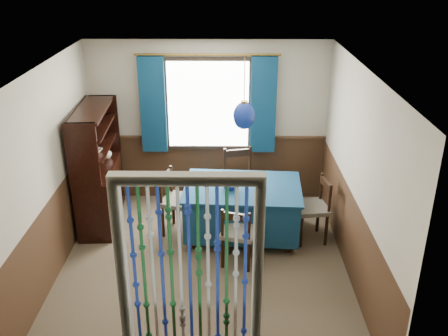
{
  "coord_description": "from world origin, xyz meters",
  "views": [
    {
      "loc": [
        0.3,
        -5.24,
        3.68
      ],
      "look_at": [
        0.25,
        0.55,
        1.13
      ],
      "focal_mm": 40.0,
      "sensor_mm": 36.0,
      "label": 1
    }
  ],
  "objects_px": {
    "vase_sideboard": "(106,152)",
    "chair_near": "(238,234)",
    "chair_far": "(240,179)",
    "sideboard": "(99,183)",
    "vase_table": "(229,182)",
    "chair_left": "(177,201)",
    "bowl_shelf": "(94,151)",
    "chair_right": "(313,208)",
    "pendant_lamp": "(244,115)",
    "dining_table": "(242,207)"
  },
  "relations": [
    {
      "from": "vase_table",
      "to": "vase_sideboard",
      "type": "bearing_deg",
      "value": 156.67
    },
    {
      "from": "chair_far",
      "to": "sideboard",
      "type": "relative_size",
      "value": 0.56
    },
    {
      "from": "chair_far",
      "to": "chair_right",
      "type": "relative_size",
      "value": 1.06
    },
    {
      "from": "pendant_lamp",
      "to": "bowl_shelf",
      "type": "relative_size",
      "value": 4.07
    },
    {
      "from": "vase_table",
      "to": "pendant_lamp",
      "type": "bearing_deg",
      "value": 20.64
    },
    {
      "from": "chair_near",
      "to": "chair_left",
      "type": "height_order",
      "value": "chair_left"
    },
    {
      "from": "chair_right",
      "to": "sideboard",
      "type": "relative_size",
      "value": 0.52
    },
    {
      "from": "chair_right",
      "to": "sideboard",
      "type": "distance_m",
      "value": 3.05
    },
    {
      "from": "chair_left",
      "to": "chair_far",
      "type": "bearing_deg",
      "value": 143.37
    },
    {
      "from": "dining_table",
      "to": "vase_table",
      "type": "xyz_separation_m",
      "value": [
        -0.18,
        -0.07,
        0.41
      ]
    },
    {
      "from": "chair_left",
      "to": "vase_sideboard",
      "type": "relative_size",
      "value": 4.62
    },
    {
      "from": "vase_table",
      "to": "chair_far",
      "type": "bearing_deg",
      "value": 78.85
    },
    {
      "from": "sideboard",
      "to": "bowl_shelf",
      "type": "xyz_separation_m",
      "value": [
        0.06,
        -0.27,
        0.61
      ]
    },
    {
      "from": "chair_near",
      "to": "sideboard",
      "type": "distance_m",
      "value": 2.27
    },
    {
      "from": "pendant_lamp",
      "to": "chair_right",
      "type": "bearing_deg",
      "value": -5.36
    },
    {
      "from": "pendant_lamp",
      "to": "chair_far",
      "type": "bearing_deg",
      "value": 91.47
    },
    {
      "from": "sideboard",
      "to": "chair_near",
      "type": "bearing_deg",
      "value": -32.27
    },
    {
      "from": "bowl_shelf",
      "to": "dining_table",
      "type": "bearing_deg",
      "value": -3.87
    },
    {
      "from": "sideboard",
      "to": "pendant_lamp",
      "type": "relative_size",
      "value": 1.86
    },
    {
      "from": "chair_left",
      "to": "vase_sideboard",
      "type": "distance_m",
      "value": 1.34
    },
    {
      "from": "chair_right",
      "to": "dining_table",
      "type": "bearing_deg",
      "value": 76.44
    },
    {
      "from": "chair_far",
      "to": "pendant_lamp",
      "type": "relative_size",
      "value": 1.03
    },
    {
      "from": "dining_table",
      "to": "pendant_lamp",
      "type": "bearing_deg",
      "value": -113.12
    },
    {
      "from": "chair_near",
      "to": "vase_sideboard",
      "type": "height_order",
      "value": "vase_sideboard"
    },
    {
      "from": "dining_table",
      "to": "bowl_shelf",
      "type": "distance_m",
      "value": 2.14
    },
    {
      "from": "chair_far",
      "to": "chair_right",
      "type": "height_order",
      "value": "chair_far"
    },
    {
      "from": "chair_near",
      "to": "pendant_lamp",
      "type": "bearing_deg",
      "value": 98.97
    },
    {
      "from": "vase_sideboard",
      "to": "chair_left",
      "type": "bearing_deg",
      "value": -29.71
    },
    {
      "from": "chair_left",
      "to": "bowl_shelf",
      "type": "bearing_deg",
      "value": -75.64
    },
    {
      "from": "sideboard",
      "to": "vase_sideboard",
      "type": "xyz_separation_m",
      "value": [
        0.06,
        0.31,
        0.36
      ]
    },
    {
      "from": "chair_left",
      "to": "chair_right",
      "type": "height_order",
      "value": "chair_left"
    },
    {
      "from": "dining_table",
      "to": "chair_far",
      "type": "height_order",
      "value": "chair_far"
    },
    {
      "from": "chair_far",
      "to": "bowl_shelf",
      "type": "relative_size",
      "value": 4.2
    },
    {
      "from": "chair_right",
      "to": "sideboard",
      "type": "xyz_separation_m",
      "value": [
        -3.0,
        0.49,
        0.12
      ]
    },
    {
      "from": "chair_right",
      "to": "pendant_lamp",
      "type": "height_order",
      "value": "pendant_lamp"
    },
    {
      "from": "chair_far",
      "to": "vase_table",
      "type": "bearing_deg",
      "value": 66.06
    },
    {
      "from": "chair_far",
      "to": "chair_right",
      "type": "bearing_deg",
      "value": 126.34
    },
    {
      "from": "chair_near",
      "to": "vase_table",
      "type": "distance_m",
      "value": 0.76
    },
    {
      "from": "chair_far",
      "to": "chair_right",
      "type": "distance_m",
      "value": 1.29
    },
    {
      "from": "vase_table",
      "to": "sideboard",
      "type": "bearing_deg",
      "value": 165.84
    },
    {
      "from": "vase_table",
      "to": "bowl_shelf",
      "type": "relative_size",
      "value": 0.81
    },
    {
      "from": "sideboard",
      "to": "pendant_lamp",
      "type": "bearing_deg",
      "value": -14.21
    },
    {
      "from": "chair_left",
      "to": "bowl_shelf",
      "type": "xyz_separation_m",
      "value": [
        -1.09,
        0.04,
        0.72
      ]
    },
    {
      "from": "bowl_shelf",
      "to": "vase_sideboard",
      "type": "height_order",
      "value": "bowl_shelf"
    },
    {
      "from": "vase_sideboard",
      "to": "chair_near",
      "type": "bearing_deg",
      "value": -36.38
    },
    {
      "from": "chair_near",
      "to": "chair_right",
      "type": "height_order",
      "value": "chair_right"
    },
    {
      "from": "chair_right",
      "to": "vase_table",
      "type": "xyz_separation_m",
      "value": [
        -1.13,
        0.02,
        0.37
      ]
    },
    {
      "from": "pendant_lamp",
      "to": "chair_near",
      "type": "bearing_deg",
      "value": -95.63
    },
    {
      "from": "dining_table",
      "to": "vase_table",
      "type": "height_order",
      "value": "vase_table"
    },
    {
      "from": "chair_far",
      "to": "chair_left",
      "type": "distance_m",
      "value": 1.1
    }
  ]
}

